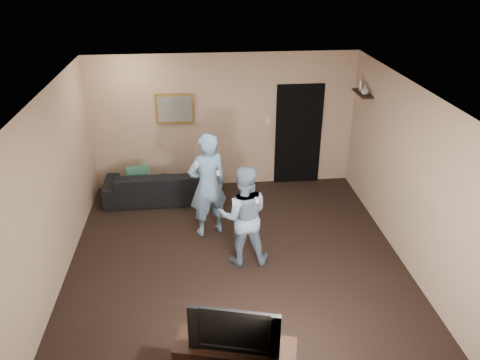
{
  "coord_description": "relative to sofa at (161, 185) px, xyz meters",
  "views": [
    {
      "loc": [
        -0.51,
        -5.93,
        4.25
      ],
      "look_at": [
        0.1,
        0.3,
        1.15
      ],
      "focal_mm": 35.0,
      "sensor_mm": 36.0,
      "label": 1
    }
  ],
  "objects": [
    {
      "name": "wall_back",
      "position": [
        1.24,
        0.55,
        1.0
      ],
      "size": [
        5.0,
        0.04,
        2.6
      ],
      "primitive_type": "cube",
      "color": "tan",
      "rests_on": "ground"
    },
    {
      "name": "doorway",
      "position": [
        2.69,
        0.52,
        0.7
      ],
      "size": [
        0.9,
        0.06,
        2.0
      ],
      "primitive_type": "cube",
      "color": "black",
      "rests_on": "ground"
    },
    {
      "name": "shelf_vase",
      "position": [
        3.63,
        -0.26,
        1.78
      ],
      "size": [
        0.17,
        0.17,
        0.15
      ],
      "primitive_type": "imported",
      "rotation": [
        0.0,
        0.0,
        -0.16
      ],
      "color": "#A5A5A9",
      "rests_on": "wall_shelf"
    },
    {
      "name": "ceiling",
      "position": [
        1.24,
        -1.95,
        2.3
      ],
      "size": [
        5.0,
        5.0,
        0.04
      ],
      "primitive_type": "cube",
      "color": "silver",
      "rests_on": "wall_back"
    },
    {
      "name": "light_switch",
      "position": [
        2.09,
        0.52,
        1.0
      ],
      "size": [
        0.08,
        0.02,
        0.12
      ],
      "primitive_type": "cube",
      "color": "silver",
      "rests_on": "wall_back"
    },
    {
      "name": "wall_right",
      "position": [
        3.74,
        -1.95,
        1.0
      ],
      "size": [
        0.04,
        5.0,
        2.6
      ],
      "primitive_type": "cube",
      "color": "tan",
      "rests_on": "ground"
    },
    {
      "name": "ground",
      "position": [
        1.24,
        -1.95,
        -0.3
      ],
      "size": [
        5.0,
        5.0,
        0.0
      ],
      "primitive_type": "plane",
      "color": "black",
      "rests_on": "ground"
    },
    {
      "name": "tv_console",
      "position": [
        1.03,
        -4.23,
        -0.05
      ],
      "size": [
        1.35,
        0.72,
        0.46
      ],
      "primitive_type": "cube",
      "rotation": [
        0.0,
        0.0,
        -0.25
      ],
      "color": "black",
      "rests_on": "ground"
    },
    {
      "name": "sofa",
      "position": [
        0.0,
        0.0,
        0.0
      ],
      "size": [
        2.06,
        0.82,
        0.6
      ],
      "primitive_type": "imported",
      "rotation": [
        0.0,
        0.0,
        3.15
      ],
      "color": "black",
      "rests_on": "ground"
    },
    {
      "name": "throw_pillow",
      "position": [
        -0.4,
        0.0,
        0.18
      ],
      "size": [
        0.44,
        0.25,
        0.42
      ],
      "primitive_type": "cube",
      "rotation": [
        0.0,
        0.0,
        0.29
      ],
      "color": "#1B533F",
      "rests_on": "sofa"
    },
    {
      "name": "television",
      "position": [
        1.03,
        -4.23,
        0.46
      ],
      "size": [
        0.96,
        0.36,
        0.55
      ],
      "primitive_type": "imported",
      "rotation": [
        0.0,
        0.0,
        -0.25
      ],
      "color": "black",
      "rests_on": "tv_console"
    },
    {
      "name": "painting_frame",
      "position": [
        0.34,
        0.52,
        1.3
      ],
      "size": [
        0.72,
        0.05,
        0.57
      ],
      "primitive_type": "cube",
      "color": "olive",
      "rests_on": "wall_back"
    },
    {
      "name": "wall_left",
      "position": [
        -1.26,
        -1.95,
        1.0
      ],
      "size": [
        0.04,
        5.0,
        2.6
      ],
      "primitive_type": "cube",
      "color": "tan",
      "rests_on": "ground"
    },
    {
      "name": "wii_player_right",
      "position": [
        1.34,
        -2.07,
        0.48
      ],
      "size": [
        0.79,
        0.64,
        1.56
      ],
      "color": "#829EBE",
      "rests_on": "ground"
    },
    {
      "name": "wall_shelf",
      "position": [
        3.63,
        -0.15,
        1.69
      ],
      "size": [
        0.2,
        0.6,
        0.03
      ],
      "primitive_type": "cube",
      "color": "black",
      "rests_on": "wall_right"
    },
    {
      "name": "painting_canvas",
      "position": [
        0.34,
        0.49,
        1.3
      ],
      "size": [
        0.62,
        0.01,
        0.47
      ],
      "primitive_type": "cube",
      "color": "slate",
      "rests_on": "painting_frame"
    },
    {
      "name": "wall_front",
      "position": [
        1.24,
        -4.45,
        1.0
      ],
      "size": [
        5.0,
        0.04,
        2.6
      ],
      "primitive_type": "cube",
      "color": "tan",
      "rests_on": "ground"
    },
    {
      "name": "wii_player_left",
      "position": [
        0.85,
        -1.24,
        0.58
      ],
      "size": [
        0.74,
        0.61,
        1.75
      ],
      "color": "#79A7D2",
      "rests_on": "ground"
    },
    {
      "name": "shelf_figurine",
      "position": [
        3.63,
        -0.02,
        1.8
      ],
      "size": [
        0.06,
        0.06,
        0.18
      ],
      "primitive_type": "cylinder",
      "color": "silver",
      "rests_on": "wall_shelf"
    }
  ]
}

